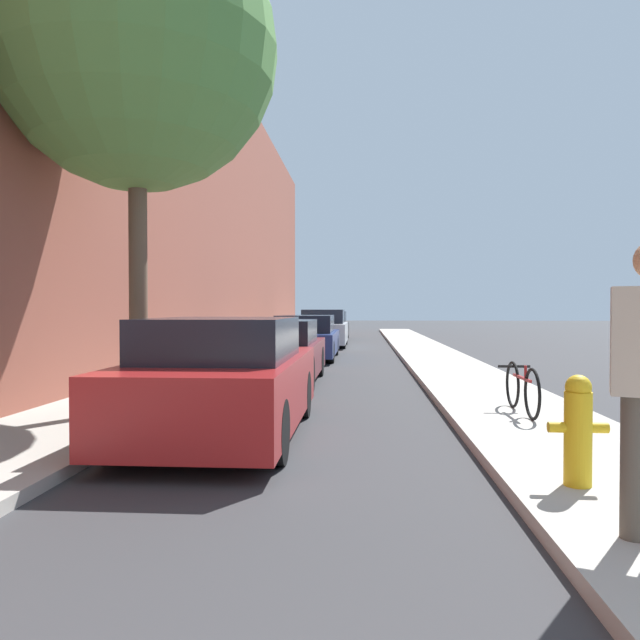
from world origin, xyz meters
TOP-DOWN VIEW (x-y plane):
  - ground_plane at (0.00, 16.00)m, footprint 120.00×120.00m
  - sidewalk_left at (-2.90, 16.00)m, footprint 2.00×52.00m
  - sidewalk_right at (2.90, 16.00)m, footprint 2.00×52.00m
  - building_facade_left at (-4.25, 16.00)m, footprint 0.70×52.00m
  - parked_car_red at (-0.90, 7.83)m, footprint 1.79×4.14m
  - parked_car_maroon at (-0.99, 12.90)m, footprint 1.69×4.30m
  - parked_car_navy at (-0.95, 18.82)m, footprint 1.82×4.55m
  - parked_car_silver at (-0.79, 24.77)m, footprint 1.81×4.54m
  - parked_car_black at (-0.89, 30.20)m, footprint 1.87×4.37m
  - street_tree_near at (-2.37, 8.93)m, footprint 3.89×3.89m
  - fire_hydrant at (2.45, 5.68)m, footprint 0.46×0.21m
  - bicycle at (2.87, 8.99)m, footprint 0.44×1.62m

SIDE VIEW (x-z plane):
  - ground_plane at x=0.00m, z-range 0.00..0.00m
  - sidewalk_left at x=-2.90m, z-range 0.00..0.12m
  - sidewalk_right at x=2.90m, z-range 0.00..0.12m
  - bicycle at x=2.87m, z-range 0.13..0.79m
  - fire_hydrant at x=2.45m, z-range 0.13..1.02m
  - parked_car_maroon at x=-0.99m, z-range -0.02..1.27m
  - parked_car_navy at x=-0.95m, z-range -0.03..1.29m
  - parked_car_black at x=-0.89m, z-range -0.04..1.35m
  - parked_car_red at x=-0.90m, z-range -0.03..1.39m
  - parked_car_silver at x=-0.79m, z-range -0.04..1.44m
  - building_facade_left at x=-4.25m, z-range 0.00..10.08m
  - street_tree_near at x=-2.37m, z-range 1.63..8.57m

